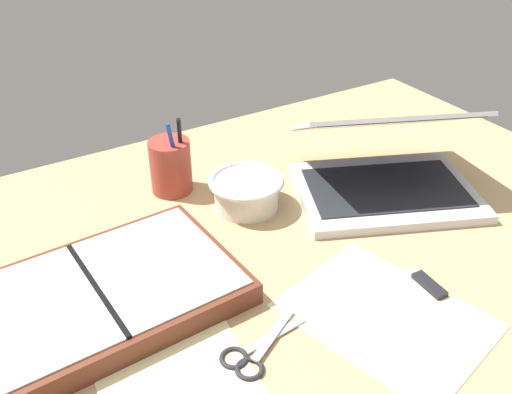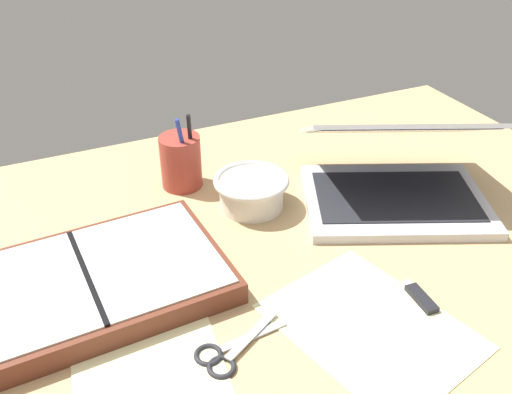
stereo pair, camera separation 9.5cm
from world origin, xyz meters
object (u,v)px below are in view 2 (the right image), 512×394
Objects in this scene: bowl at (251,191)px; pen_cup at (181,161)px; laptop at (395,175)px; planner at (88,284)px; scissors at (225,354)px.

pen_cup is (-9.21, 12.53, 1.91)cm from bowl.
laptop is at bearing -31.31° from pen_cup.
bowl is 34.06cm from planner.
laptop reaches higher than scissors.
bowl reaches higher than planner.
scissors is (13.99, -19.56, -1.60)cm from planner.
pen_cup is 0.37× the size of planner.
pen_cup is at bearing 61.18° from scissors.
scissors is at bearing -101.15° from pen_cup.
bowl is 36.32cm from scissors.
scissors is at bearing -119.60° from bowl.
bowl is 0.88× the size of pen_cup.
laptop reaches higher than bowl.
planner is (-22.67, -24.44, -3.35)cm from pen_cup.
planner is at bearing 107.91° from scissors.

